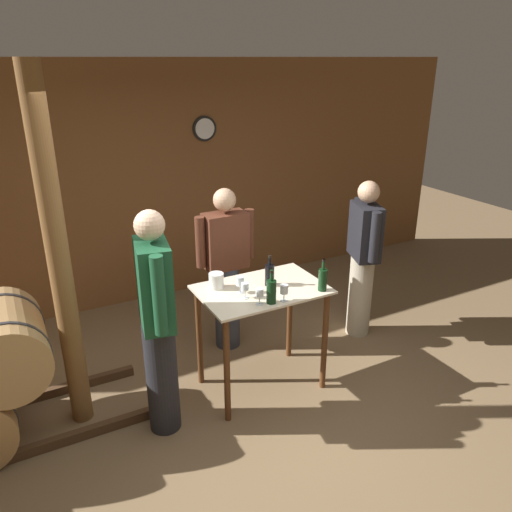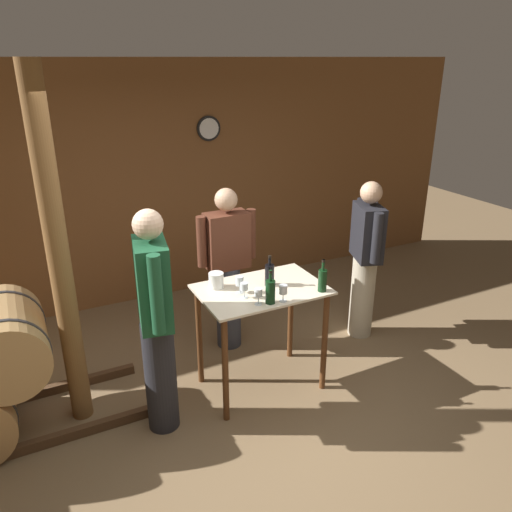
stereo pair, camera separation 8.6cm
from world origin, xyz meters
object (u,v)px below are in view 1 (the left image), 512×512
(wine_bottle_far_left, at_px, (271,291))
(ice_bucket, at_px, (216,281))
(person_visitor_bearded, at_px, (226,267))
(wooden_post, at_px, (59,262))
(wine_glass_near_center, at_px, (240,282))
(wine_glass_near_left, at_px, (245,287))
(wine_bottle_center, at_px, (323,279))
(wine_glass_near_right, at_px, (260,293))
(wine_glass_far_side, at_px, (284,290))
(person_visitor_with_scarf, at_px, (157,321))
(wine_bottle_left, at_px, (270,274))
(person_host, at_px, (363,257))

(wine_bottle_far_left, xyz_separation_m, ice_bucket, (-0.27, 0.44, -0.04))
(ice_bucket, distance_m, person_visitor_bearded, 0.68)
(wooden_post, relative_size, wine_glass_near_center, 19.18)
(wine_glass_near_center, bearing_deg, wine_glass_near_left, -94.00)
(wine_glass_near_center, distance_m, ice_bucket, 0.22)
(wine_bottle_center, relative_size, wine_glass_near_right, 2.07)
(wine_glass_far_side, bearing_deg, wine_glass_near_left, 142.15)
(wine_bottle_center, height_order, person_visitor_bearded, person_visitor_bearded)
(wine_glass_near_left, bearing_deg, wine_glass_far_side, -37.85)
(wine_bottle_far_left, relative_size, ice_bucket, 2.10)
(wine_bottle_far_left, height_order, wine_glass_near_left, wine_bottle_far_left)
(wooden_post, height_order, person_visitor_with_scarf, wooden_post)
(wine_glass_far_side, bearing_deg, ice_bucket, 128.80)
(wine_bottle_far_left, distance_m, wine_bottle_left, 0.32)
(wooden_post, height_order, wine_glass_near_left, wooden_post)
(wine_bottle_left, relative_size, wine_glass_near_left, 2.07)
(wine_bottle_center, bearing_deg, wooden_post, 163.50)
(wine_bottle_far_left, distance_m, wine_glass_near_left, 0.22)
(person_visitor_with_scarf, bearing_deg, wooden_post, 142.90)
(person_host, bearing_deg, wine_bottle_center, -147.31)
(wooden_post, height_order, wine_bottle_center, wooden_post)
(wine_bottle_center, relative_size, person_host, 0.17)
(person_visitor_with_scarf, bearing_deg, wine_bottle_left, 8.32)
(ice_bucket, bearing_deg, wine_glass_near_left, -65.07)
(wine_bottle_left, xyz_separation_m, ice_bucket, (-0.41, 0.15, -0.03))
(wooden_post, distance_m, ice_bucket, 1.21)
(wooden_post, bearing_deg, wine_glass_far_side, -20.82)
(wine_bottle_left, xyz_separation_m, wine_bottle_center, (0.33, -0.29, 0.00))
(wooden_post, bearing_deg, wine_bottle_far_left, -21.56)
(wine_bottle_left, distance_m, wine_bottle_center, 0.44)
(wine_bottle_left, bearing_deg, person_host, 13.42)
(wine_glass_near_left, xyz_separation_m, person_visitor_with_scarf, (-0.72, -0.03, -0.09))
(wine_glass_near_center, bearing_deg, wine_bottle_center, -23.95)
(ice_bucket, bearing_deg, person_visitor_bearded, 58.58)
(wine_glass_near_left, height_order, person_host, person_host)
(wine_glass_near_left, relative_size, person_host, 0.08)
(person_visitor_bearded, bearing_deg, wine_glass_near_left, -104.76)
(wine_bottle_center, bearing_deg, wine_glass_near_left, 164.42)
(wine_bottle_center, relative_size, wine_glass_near_center, 1.94)
(wine_bottle_center, bearing_deg, wine_glass_near_center, 156.05)
(wooden_post, bearing_deg, person_host, 0.46)
(wooden_post, relative_size, person_visitor_bearded, 1.68)
(wine_bottle_far_left, height_order, wine_glass_far_side, wine_bottle_far_left)
(wine_bottle_center, height_order, person_host, person_host)
(wine_bottle_far_left, xyz_separation_m, wine_glass_far_side, (0.10, -0.02, -0.01))
(person_visitor_with_scarf, bearing_deg, wine_glass_near_left, 2.47)
(ice_bucket, bearing_deg, wine_bottle_left, -20.35)
(wooden_post, height_order, wine_glass_near_center, wooden_post)
(wine_glass_near_right, distance_m, wine_glass_far_side, 0.20)
(wine_glass_near_left, xyz_separation_m, wine_glass_near_right, (0.05, -0.15, 0.00))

